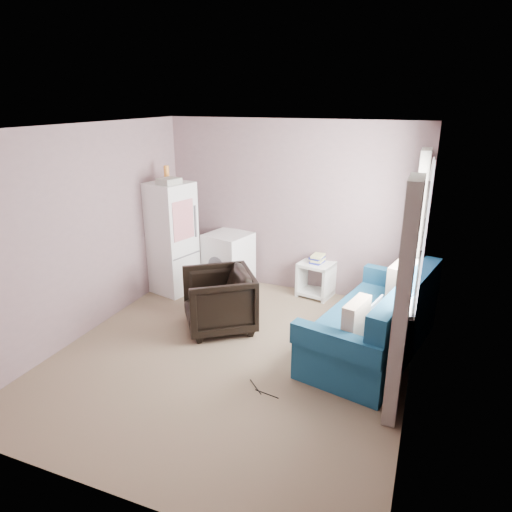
# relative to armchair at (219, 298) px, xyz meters

# --- Properties ---
(room) EXTENTS (3.84, 4.24, 2.54)m
(room) POSITION_rel_armchair_xyz_m (0.44, -0.51, 0.83)
(room) COLOR #877058
(room) RESTS_ON ground
(armchair) EXTENTS (1.09, 1.10, 0.84)m
(armchair) POSITION_rel_armchair_xyz_m (0.00, 0.00, 0.00)
(armchair) COLOR black
(armchair) RESTS_ON ground
(fridge) EXTENTS (0.69, 0.69, 1.86)m
(fridge) POSITION_rel_armchair_xyz_m (-1.16, 0.84, 0.41)
(fridge) COLOR white
(fridge) RESTS_ON ground
(washing_machine) EXTENTS (0.72, 0.72, 0.84)m
(washing_machine) POSITION_rel_armchair_xyz_m (-0.45, 1.27, 0.02)
(washing_machine) COLOR white
(washing_machine) RESTS_ON ground
(side_table) EXTENTS (0.54, 0.54, 0.63)m
(side_table) POSITION_rel_armchair_xyz_m (0.89, 1.44, -0.12)
(side_table) COLOR white
(side_table) RESTS_ON ground
(sofa) EXTENTS (1.38, 2.24, 0.93)m
(sofa) POSITION_rel_armchair_xyz_m (1.92, 0.12, -0.08)
(sofa) COLOR #1A5279
(sofa) RESTS_ON ground
(window_dressing) EXTENTS (0.17, 2.62, 2.18)m
(window_dressing) POSITION_rel_armchair_xyz_m (2.20, 0.18, 0.69)
(window_dressing) COLOR white
(window_dressing) RESTS_ON ground
(floor_cables) EXTENTS (0.38, 0.20, 0.01)m
(floor_cables) POSITION_rel_armchair_xyz_m (0.96, -1.04, -0.41)
(floor_cables) COLOR black
(floor_cables) RESTS_ON ground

